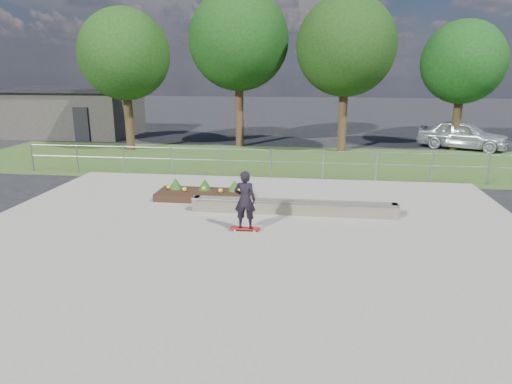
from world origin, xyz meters
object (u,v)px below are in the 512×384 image
at_px(grind_ledge, 293,207).
at_px(parked_car, 463,135).
at_px(skateboarder, 245,200).
at_px(planter_bed, 204,193).

distance_m(grind_ledge, parked_car, 15.27).
height_order(skateboarder, parked_car, skateboarder).
relative_size(grind_ledge, planter_bed, 2.00).
bearing_deg(grind_ledge, skateboarder, -125.59).
height_order(planter_bed, parked_car, parked_car).
xyz_separation_m(planter_bed, parked_car, (11.37, 11.51, 0.52)).
bearing_deg(skateboarder, planter_bed, 122.43).
height_order(grind_ledge, parked_car, parked_car).
bearing_deg(parked_car, planter_bed, 161.08).
relative_size(planter_bed, skateboarder, 1.85).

